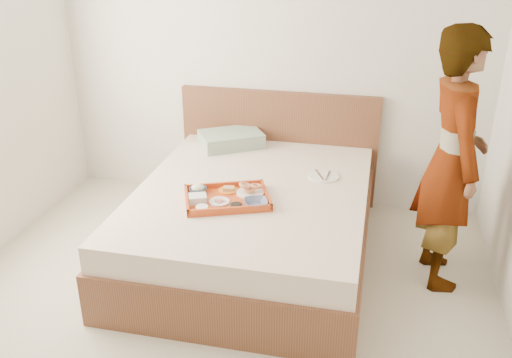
{
  "coord_description": "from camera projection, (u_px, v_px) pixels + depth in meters",
  "views": [
    {
      "loc": [
        0.88,
        -2.37,
        2.17
      ],
      "look_at": [
        0.13,
        0.9,
        0.65
      ],
      "focal_mm": 39.23,
      "sensor_mm": 36.0,
      "label": 1
    }
  ],
  "objects": [
    {
      "name": "sauce_dish",
      "position": [
        236.0,
        206.0,
        3.52
      ],
      "size": [
        0.1,
        0.1,
        0.03
      ],
      "primitive_type": "cylinder",
      "rotation": [
        0.0,
        0.0,
        0.38
      ],
      "color": "black",
      "rests_on": "tray"
    },
    {
      "name": "tray",
      "position": [
        227.0,
        198.0,
        3.65
      ],
      "size": [
        0.65,
        0.56,
        0.05
      ],
      "primitive_type": "cube",
      "rotation": [
        0.0,
        0.0,
        0.38
      ],
      "color": "#D2481C",
      "rests_on": "bed"
    },
    {
      "name": "person",
      "position": [
        452.0,
        161.0,
        3.48
      ],
      "size": [
        0.51,
        0.68,
        1.68
      ],
      "primitive_type": "imported",
      "rotation": [
        0.0,
        0.0,
        1.75
      ],
      "color": "silver",
      "rests_on": "ground"
    },
    {
      "name": "meat_plate",
      "position": [
        219.0,
        202.0,
        3.61
      ],
      "size": [
        0.17,
        0.17,
        0.01
      ],
      "primitive_type": "cylinder",
      "rotation": [
        0.0,
        0.0,
        0.38
      ],
      "color": "white",
      "rests_on": "tray"
    },
    {
      "name": "wall_back",
      "position": [
        270.0,
        47.0,
        4.42
      ],
      "size": [
        3.5,
        0.01,
        2.6
      ],
      "primitive_type": "cube",
      "color": "silver",
      "rests_on": "ground"
    },
    {
      "name": "dinner_plate",
      "position": [
        324.0,
        176.0,
        4.0
      ],
      "size": [
        0.24,
        0.24,
        0.01
      ],
      "primitive_type": "cylinder",
      "rotation": [
        0.0,
        0.0,
        0.1
      ],
      "color": "white",
      "rests_on": "bed"
    },
    {
      "name": "headboard",
      "position": [
        278.0,
        146.0,
        4.72
      ],
      "size": [
        1.65,
        0.06,
        0.95
      ],
      "primitive_type": "cube",
      "color": "brown",
      "rests_on": "ground"
    },
    {
      "name": "bed",
      "position": [
        252.0,
        222.0,
        3.94
      ],
      "size": [
        1.65,
        2.0,
        0.53
      ],
      "primitive_type": "cube",
      "color": "brown",
      "rests_on": "ground"
    },
    {
      "name": "prawn_plate",
      "position": [
        250.0,
        193.0,
        3.73
      ],
      "size": [
        0.24,
        0.24,
        0.01
      ],
      "primitive_type": "cylinder",
      "rotation": [
        0.0,
        0.0,
        0.38
      ],
      "color": "white",
      "rests_on": "tray"
    },
    {
      "name": "navy_bowl_big",
      "position": [
        256.0,
        203.0,
        3.56
      ],
      "size": [
        0.2,
        0.2,
        0.04
      ],
      "primitive_type": "imported",
      "rotation": [
        0.0,
        0.0,
        0.38
      ],
      "color": "#1E234E",
      "rests_on": "tray"
    },
    {
      "name": "ground",
      "position": [
        198.0,
        344.0,
        3.18
      ],
      "size": [
        3.5,
        4.0,
        0.01
      ],
      "primitive_type": "cube",
      "color": "beige",
      "rests_on": "ground"
    },
    {
      "name": "salad_bowl",
      "position": [
        198.0,
        190.0,
        3.73
      ],
      "size": [
        0.15,
        0.15,
        0.04
      ],
      "primitive_type": "imported",
      "rotation": [
        0.0,
        0.0,
        0.38
      ],
      "color": "#1E234E",
      "rests_on": "tray"
    },
    {
      "name": "pillow",
      "position": [
        231.0,
        139.0,
        4.55
      ],
      "size": [
        0.59,
        0.54,
        0.12
      ],
      "primitive_type": "cube",
      "rotation": [
        0.0,
        0.0,
        0.56
      ],
      "color": "#9DB19C",
      "rests_on": "bed"
    },
    {
      "name": "cheese_round",
      "position": [
        202.0,
        208.0,
        3.5
      ],
      "size": [
        0.1,
        0.1,
        0.03
      ],
      "primitive_type": "cylinder",
      "rotation": [
        0.0,
        0.0,
        0.38
      ],
      "color": "white",
      "rests_on": "tray"
    },
    {
      "name": "plastic_tub",
      "position": [
        198.0,
        199.0,
        3.6
      ],
      "size": [
        0.14,
        0.13,
        0.05
      ],
      "primitive_type": "cube",
      "rotation": [
        0.0,
        0.0,
        0.38
      ],
      "color": "silver",
      "rests_on": "tray"
    },
    {
      "name": "bread_plate",
      "position": [
        228.0,
        190.0,
        3.76
      ],
      "size": [
        0.17,
        0.17,
        0.01
      ],
      "primitive_type": "cylinder",
      "rotation": [
        0.0,
        0.0,
        0.38
      ],
      "color": "orange",
      "rests_on": "tray"
    }
  ]
}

